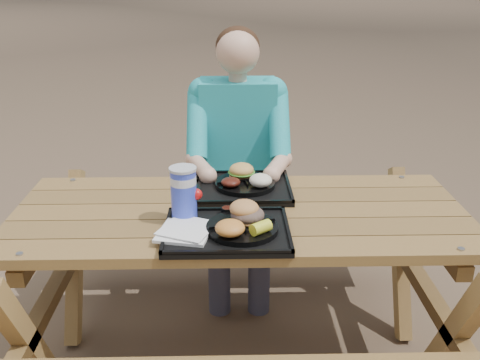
{
  "coord_description": "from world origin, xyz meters",
  "views": [
    {
      "loc": [
        -0.04,
        -1.93,
        1.65
      ],
      "look_at": [
        0.0,
        0.0,
        0.88
      ],
      "focal_mm": 40.0,
      "sensor_mm": 36.0,
      "label": 1
    }
  ],
  "objects": [
    {
      "name": "picnic_table",
      "position": [
        0.0,
        0.0,
        0.38
      ],
      "size": [
        1.8,
        1.49,
        0.75
      ],
      "primitive_type": null,
      "color": "#999999",
      "rests_on": "ground"
    },
    {
      "name": "burger",
      "position": [
        0.01,
        0.26,
        0.84
      ],
      "size": [
        0.11,
        0.11,
        0.1
      ],
      "primitive_type": null,
      "color": "#E0A44F",
      "rests_on": "plate_far"
    },
    {
      "name": "condiment_bbq",
      "position": [
        -0.05,
        -0.08,
        0.78
      ],
      "size": [
        0.05,
        0.05,
        0.03
      ],
      "primitive_type": "cylinder",
      "color": "black",
      "rests_on": "tray_near"
    },
    {
      "name": "diner",
      "position": [
        0.0,
        0.69,
        0.64
      ],
      "size": [
        0.48,
        0.84,
        1.28
      ],
      "primitive_type": null,
      "color": "#1BBFBA",
      "rests_on": "ground"
    },
    {
      "name": "corn_cob",
      "position": [
        0.07,
        -0.27,
        0.81
      ],
      "size": [
        0.1,
        0.1,
        0.04
      ],
      "primitive_type": null,
      "rotation": [
        0.0,
        0.0,
        0.64
      ],
      "color": "yellow",
      "rests_on": "plate_near"
    },
    {
      "name": "sandwich",
      "position": [
        0.02,
        -0.18,
        0.85
      ],
      "size": [
        0.11,
        0.11,
        0.12
      ],
      "primitive_type": null,
      "color": "#CA8547",
      "rests_on": "plate_near"
    },
    {
      "name": "condiment_mustard",
      "position": [
        0.01,
        -0.09,
        0.78
      ],
      "size": [
        0.05,
        0.05,
        0.03
      ],
      "primitive_type": "cylinder",
      "color": "yellow",
      "rests_on": "tray_near"
    },
    {
      "name": "baked_beans",
      "position": [
        -0.04,
        0.16,
        0.81
      ],
      "size": [
        0.08,
        0.08,
        0.04
      ],
      "primitive_type": "ellipsoid",
      "color": "#49170E",
      "rests_on": "plate_far"
    },
    {
      "name": "plate_far",
      "position": [
        0.03,
        0.21,
        0.78
      ],
      "size": [
        0.26,
        0.26,
        0.02
      ],
      "primitive_type": "cylinder",
      "color": "black",
      "rests_on": "tray_far"
    },
    {
      "name": "tray_near",
      "position": [
        -0.05,
        -0.21,
        0.76
      ],
      "size": [
        0.45,
        0.35,
        0.02
      ],
      "primitive_type": "cube",
      "color": "black",
      "rests_on": "picnic_table"
    },
    {
      "name": "napkin_stack",
      "position": [
        -0.2,
        -0.23,
        0.78
      ],
      "size": [
        0.21,
        0.21,
        0.02
      ],
      "primitive_type": "cube",
      "rotation": [
        0.0,
        0.0,
        -0.21
      ],
      "color": "white",
      "rests_on": "tray_near"
    },
    {
      "name": "cutlery_far",
      "position": [
        -0.18,
        0.2,
        0.77
      ],
      "size": [
        0.03,
        0.17,
        0.01
      ],
      "primitive_type": "cube",
      "rotation": [
        0.0,
        0.0,
        0.01
      ],
      "color": "black",
      "rests_on": "tray_far"
    },
    {
      "name": "potato_salad",
      "position": [
        0.09,
        0.15,
        0.82
      ],
      "size": [
        0.1,
        0.1,
        0.05
      ],
      "primitive_type": "ellipsoid",
      "color": "white",
      "rests_on": "plate_far"
    },
    {
      "name": "plate_near",
      "position": [
        0.0,
        -0.21,
        0.78
      ],
      "size": [
        0.26,
        0.26,
        0.02
      ],
      "primitive_type": "cylinder",
      "color": "black",
      "rests_on": "tray_near"
    },
    {
      "name": "tray_far",
      "position": [
        -0.0,
        0.2,
        0.76
      ],
      "size": [
        0.45,
        0.35,
        0.02
      ],
      "primitive_type": "cube",
      "color": "black",
      "rests_on": "picnic_table"
    },
    {
      "name": "soda_cup",
      "position": [
        -0.21,
        -0.11,
        0.87
      ],
      "size": [
        0.1,
        0.1,
        0.19
      ],
      "primitive_type": "cylinder",
      "color": "#1D33DA",
      "rests_on": "tray_near"
    },
    {
      "name": "mac_cheese",
      "position": [
        -0.04,
        -0.28,
        0.82
      ],
      "size": [
        0.1,
        0.1,
        0.05
      ],
      "primitive_type": "ellipsoid",
      "color": "gold",
      "rests_on": "plate_near"
    }
  ]
}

